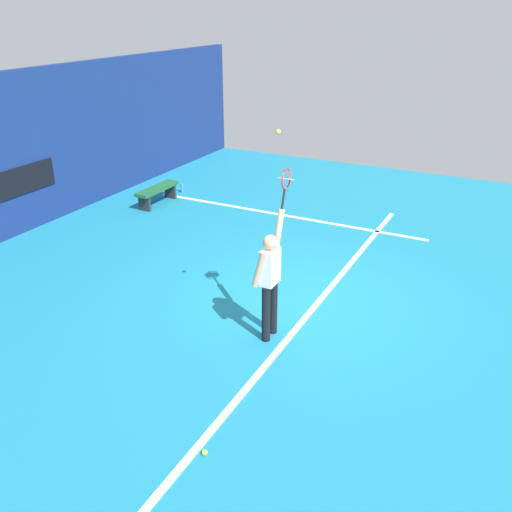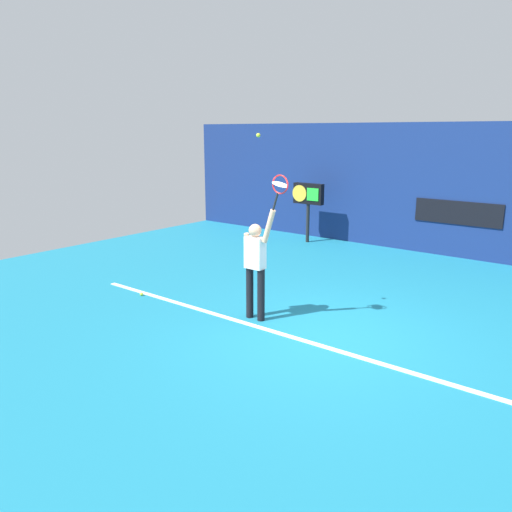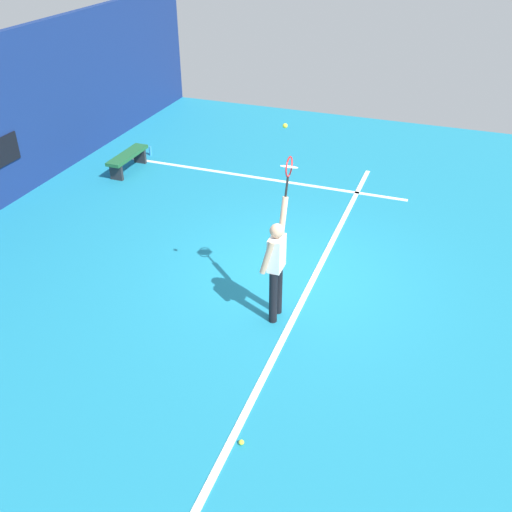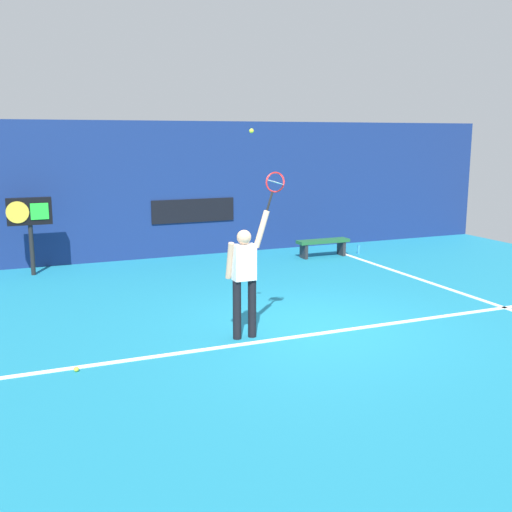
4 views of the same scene
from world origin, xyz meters
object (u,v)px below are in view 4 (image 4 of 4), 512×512
(tennis_ball, at_px, (251,131))
(spare_ball, at_px, (76,369))
(tennis_player, at_px, (244,274))
(water_bottle, at_px, (359,249))
(court_bench, at_px, (323,244))
(scoreboard_clock, at_px, (29,215))
(tennis_racket, at_px, (275,184))

(tennis_ball, height_order, spare_ball, tennis_ball)
(tennis_player, xyz_separation_m, spare_ball, (-2.58, -0.43, -0.98))
(tennis_player, relative_size, water_bottle, 8.23)
(tennis_player, relative_size, court_bench, 1.41)
(tennis_ball, distance_m, scoreboard_clock, 6.84)
(tennis_player, distance_m, court_bench, 6.78)
(water_bottle, relative_size, spare_ball, 3.53)
(spare_ball, bearing_deg, tennis_player, 9.48)
(court_bench, distance_m, spare_ball, 8.89)
(tennis_player, height_order, court_bench, tennis_player)
(court_bench, bearing_deg, tennis_racket, -125.87)
(tennis_player, xyz_separation_m, water_bottle, (5.36, 5.22, -0.89))
(tennis_player, bearing_deg, water_bottle, 44.28)
(tennis_racket, distance_m, tennis_ball, 0.89)
(tennis_ball, height_order, scoreboard_clock, tennis_ball)
(tennis_ball, distance_m, court_bench, 7.29)
(tennis_player, relative_size, tennis_ball, 29.06)
(tennis_player, xyz_separation_m, tennis_ball, (0.10, -0.05, 2.13))
(tennis_racket, relative_size, tennis_ball, 9.21)
(scoreboard_clock, height_order, water_bottle, scoreboard_clock)
(scoreboard_clock, xyz_separation_m, court_bench, (7.02, -0.68, -1.02))
(scoreboard_clock, height_order, court_bench, scoreboard_clock)
(scoreboard_clock, bearing_deg, court_bench, -5.57)
(tennis_player, height_order, tennis_racket, tennis_racket)
(tennis_racket, bearing_deg, scoreboard_clock, 118.72)
(tennis_racket, relative_size, water_bottle, 2.61)
(water_bottle, bearing_deg, spare_ball, -144.54)
(scoreboard_clock, distance_m, court_bench, 7.13)
(tennis_ball, xyz_separation_m, scoreboard_clock, (-2.84, 5.96, -1.79))
(tennis_player, relative_size, spare_ball, 29.06)
(tennis_ball, relative_size, scoreboard_clock, 0.04)
(water_bottle, bearing_deg, tennis_ball, -134.91)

